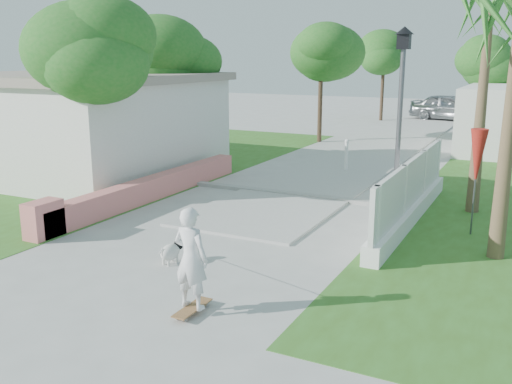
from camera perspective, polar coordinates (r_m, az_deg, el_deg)
The scene contains 19 objects.
ground at distance 10.76m, azimuth -8.90°, elevation -7.26°, with size 90.00×90.00×0.00m, color #B7B7B2.
path_strip at distance 29.00m, azimuth 14.72°, elevation 5.59°, with size 3.20×36.00×0.06m, color #B7B7B2.
curb at distance 15.78m, azimuth 3.79°, elevation -0.24°, with size 6.50×0.25×0.10m, color #999993.
grass_left at distance 21.03m, azimuth -11.84°, elevation 2.83°, with size 8.00×20.00×0.01m, color #38631F.
pink_wall at distance 15.30m, azimuth -11.32°, elevation 0.10°, with size 0.45×8.20×0.80m.
house_left at distance 19.97m, azimuth -17.92°, elevation 6.65°, with size 8.40×7.40×3.23m.
lattice_fence at distance 13.77m, azimuth 15.30°, elevation -0.61°, with size 0.35×7.00×1.50m.
street_lamp at distance 14.04m, azimuth 14.18°, elevation 7.53°, with size 0.44×0.44×4.44m.
bollard at distance 19.29m, azimuth 9.02°, elevation 3.76°, with size 0.14×0.14×1.09m.
patio_umbrella at distance 12.86m, azimuth 21.26°, elevation 3.18°, with size 0.36×0.36×2.30m.
tree_left_near at distance 15.24m, azimuth -16.90°, elevation 13.06°, with size 3.60×3.60×5.28m.
tree_left_mid at distance 20.17m, azimuth -7.99°, elevation 12.52°, with size 3.20×3.20×4.85m.
tree_path_left at distance 25.72m, azimuth 6.58°, elevation 13.46°, with size 3.40×3.40×5.23m.
tree_path_right at distance 28.25m, azimuth 21.66°, elevation 11.96°, with size 3.00×3.00×4.79m.
tree_path_far at distance 35.22m, azimuth 12.70°, elevation 13.20°, with size 3.20×3.20×5.17m.
palm_far at distance 14.72m, azimuth 22.25°, elevation 15.25°, with size 1.80×1.80×5.30m.
skateboarder at distance 9.55m, azimuth -7.62°, elevation -5.29°, with size 1.81×2.23×1.65m.
dog at distance 10.78m, azimuth -8.44°, elevation -5.86°, with size 0.37×0.63×0.44m.
parked_car at distance 36.13m, azimuth 18.88°, elevation 8.00°, with size 1.88×4.67×1.59m, color #A7A9AE.
Camera 1 is at (5.95, -8.14, 3.78)m, focal length 40.00 mm.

